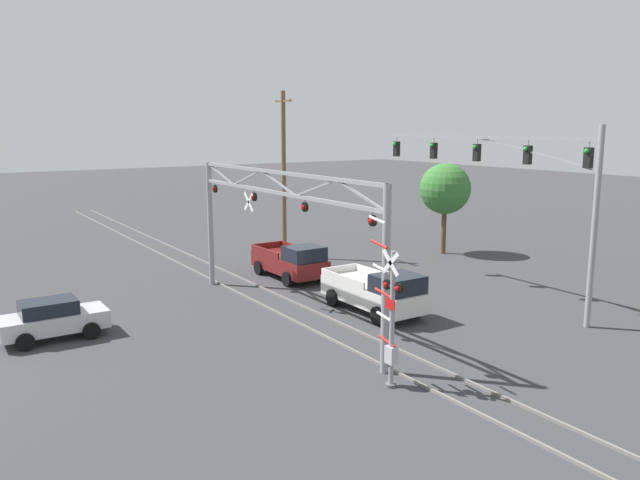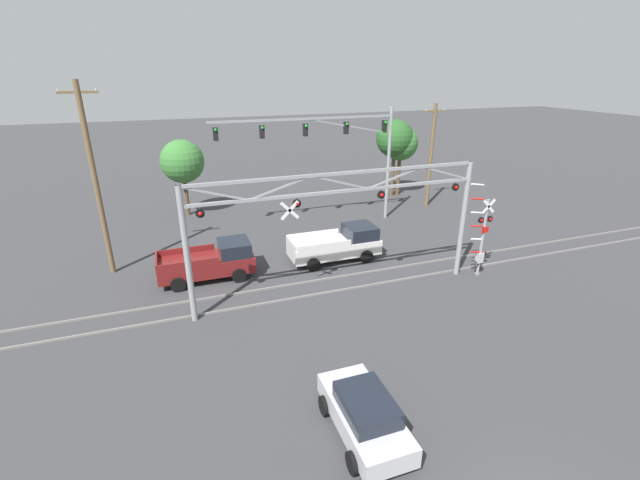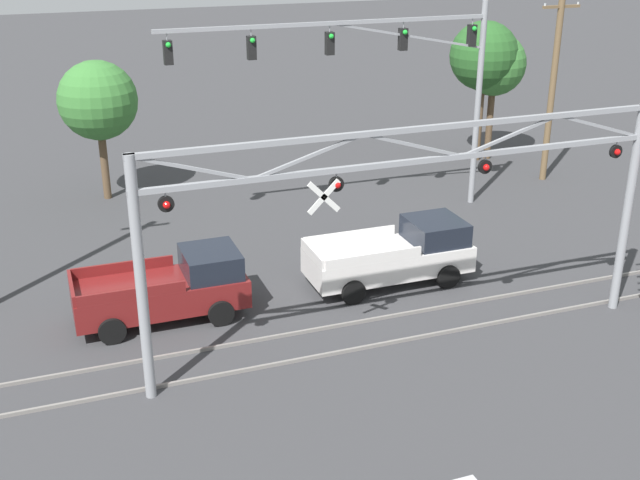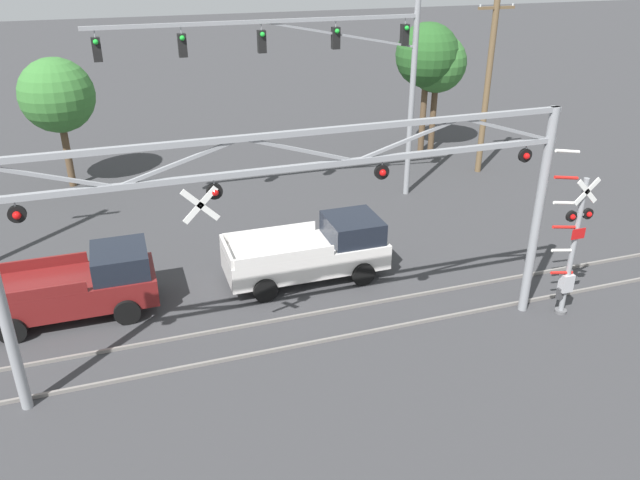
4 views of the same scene
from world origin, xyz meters
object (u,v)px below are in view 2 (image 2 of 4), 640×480
traffic_signal_span (344,143)px  pickup_truck_lead (339,244)px  pickup_truck_following (211,262)px  background_tree_far_left_verge (182,162)px  utility_pole_right (431,155)px  crossing_gantry (340,214)px  background_tree_beyond_span (401,144)px  crossing_signal_mast (481,240)px  background_tree_far_right_verge (395,139)px  utility_pole_left (95,181)px  sedan_waiting (365,414)px

traffic_signal_span → pickup_truck_lead: traffic_signal_span is taller
pickup_truck_following → background_tree_far_left_verge: size_ratio=0.87×
traffic_signal_span → utility_pole_right: bearing=11.0°
pickup_truck_following → traffic_signal_span: bearing=30.3°
crossing_gantry → background_tree_beyond_span: 19.40m
crossing_signal_mast → traffic_signal_span: traffic_signal_span is taller
background_tree_beyond_span → background_tree_far_right_verge: 0.74m
background_tree_far_left_verge → pickup_truck_lead: bearing=-55.9°
utility_pole_right → background_tree_beyond_span: utility_pole_right is taller
utility_pole_left → utility_pole_right: bearing=11.9°
background_tree_far_left_verge → background_tree_beyond_span: bearing=-1.2°
pickup_truck_following → utility_pole_left: bearing=153.8°
traffic_signal_span → utility_pole_right: utility_pole_right is taller
sedan_waiting → utility_pole_right: bearing=53.1°
traffic_signal_span → pickup_truck_lead: size_ratio=2.41×
crossing_gantry → crossing_signal_mast: size_ratio=2.71×
pickup_truck_lead → pickup_truck_following: bearing=179.7°
crossing_gantry → pickup_truck_following: (-5.78, 4.06, -3.34)m
background_tree_far_left_verge → utility_pole_left: bearing=-117.0°
background_tree_far_left_verge → background_tree_far_right_verge: (17.60, -0.43, 0.84)m
crossing_signal_mast → background_tree_far_right_verge: (3.29, 15.84, 2.87)m
utility_pole_left → background_tree_far_right_verge: bearing=21.3°
utility_pole_left → background_tree_far_left_verge: bearing=63.0°
utility_pole_left → background_tree_beyond_span: utility_pole_left is taller
traffic_signal_span → utility_pole_right: size_ratio=1.57×
crossing_gantry → crossing_signal_mast: (7.98, -0.54, -2.18)m
pickup_truck_lead → background_tree_beyond_span: bearing=47.8°
crossing_gantry → pickup_truck_lead: 5.47m
sedan_waiting → utility_pole_left: 17.88m
crossing_gantry → crossing_signal_mast: bearing=-3.9°
background_tree_beyond_span → background_tree_far_left_verge: size_ratio=1.05×
utility_pole_left → background_tree_far_left_verge: size_ratio=1.76×
crossing_gantry → utility_pole_left: bearing=148.9°
crossing_gantry → pickup_truck_lead: crossing_gantry is taller
utility_pole_right → background_tree_far_left_verge: 19.29m
sedan_waiting → utility_pole_right: utility_pole_right is taller
pickup_truck_following → background_tree_far_left_verge: 12.11m
crossing_signal_mast → background_tree_far_left_verge: background_tree_far_left_verge is taller
crossing_gantry → background_tree_beyond_span: crossing_gantry is taller
background_tree_beyond_span → background_tree_far_left_verge: 18.21m
background_tree_far_right_verge → traffic_signal_span: bearing=-142.4°
sedan_waiting → background_tree_beyond_span: bearing=58.8°
crossing_signal_mast → background_tree_far_left_verge: (-14.31, 16.27, 2.03)m
utility_pole_right → background_tree_far_left_verge: bearing=167.5°
crossing_gantry → utility_pole_right: bearing=42.7°
pickup_truck_following → background_tree_far_right_verge: size_ratio=0.76×
sedan_waiting → background_tree_far_right_verge: bearing=59.9°
pickup_truck_following → background_tree_far_right_verge: bearing=33.4°
utility_pole_left → pickup_truck_lead: bearing=-11.7°
background_tree_far_left_verge → background_tree_far_right_verge: 17.62m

